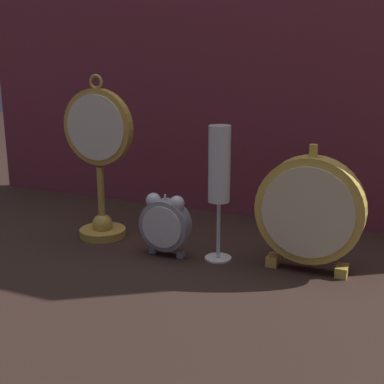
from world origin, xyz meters
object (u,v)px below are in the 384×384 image
object	(u,v)px
pocket_watch_on_stand	(99,162)
champagne_flute	(219,173)
alarm_clock_twin_bell	(165,222)
mantel_clock_silver	(310,211)

from	to	relation	value
pocket_watch_on_stand	champagne_flute	world-z (taller)	pocket_watch_on_stand
pocket_watch_on_stand	champagne_flute	distance (m)	0.26
pocket_watch_on_stand	alarm_clock_twin_bell	bearing A→B (deg)	-14.08
pocket_watch_on_stand	alarm_clock_twin_bell	size ratio (longest dim) A/B	2.78
mantel_clock_silver	champagne_flute	bearing A→B (deg)	-175.59
alarm_clock_twin_bell	mantel_clock_silver	size ratio (longest dim) A/B	0.53
alarm_clock_twin_bell	champagne_flute	world-z (taller)	champagne_flute
pocket_watch_on_stand	champagne_flute	size ratio (longest dim) A/B	1.33
alarm_clock_twin_bell	mantel_clock_silver	xyz separation A→B (m)	(0.26, 0.04, 0.04)
alarm_clock_twin_bell	champagne_flute	distance (m)	0.14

